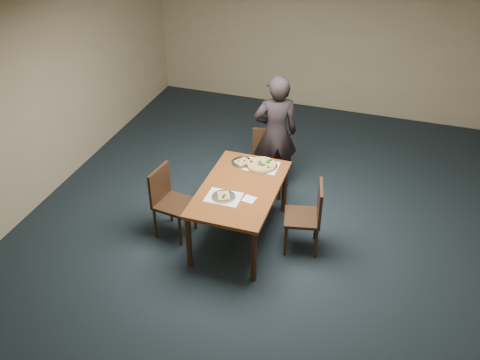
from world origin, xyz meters
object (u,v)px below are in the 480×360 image
(diner, at_px, (276,133))
(pizza_pan, at_px, (262,164))
(chair_right, at_px, (309,214))
(slice_plate_near, at_px, (224,196))
(chair_far, at_px, (267,158))
(chair_left, at_px, (168,198))
(dining_table, at_px, (240,193))
(slice_plate_far, at_px, (242,162))

(diner, xyz_separation_m, pizza_pan, (0.02, -0.74, -0.06))
(pizza_pan, bearing_deg, chair_right, -33.00)
(chair_right, relative_size, slice_plate_near, 3.25)
(chair_far, xyz_separation_m, chair_left, (-0.90, -1.30, 0.00))
(dining_table, xyz_separation_m, chair_left, (-0.87, -0.18, -0.14))
(chair_right, xyz_separation_m, diner, (-0.75, 1.21, 0.32))
(chair_right, relative_size, pizza_pan, 2.30)
(chair_far, relative_size, pizza_pan, 2.30)
(slice_plate_near, relative_size, slice_plate_far, 1.00)
(dining_table, xyz_separation_m, slice_plate_near, (-0.11, -0.26, 0.11))
(pizza_pan, xyz_separation_m, slice_plate_near, (-0.23, -0.79, -0.01))
(diner, relative_size, slice_plate_near, 5.97)
(chair_far, bearing_deg, chair_right, -67.62)
(slice_plate_far, bearing_deg, chair_right, -25.62)
(diner, xyz_separation_m, slice_plate_near, (-0.20, -1.52, -0.07))
(diner, bearing_deg, dining_table, 62.01)
(chair_left, bearing_deg, slice_plate_near, -88.18)
(chair_right, height_order, pizza_pan, chair_right)
(slice_plate_far, bearing_deg, chair_left, -135.63)
(dining_table, relative_size, chair_far, 1.65)
(dining_table, xyz_separation_m, slice_plate_far, (-0.15, 0.53, 0.10))
(slice_plate_near, bearing_deg, chair_right, 18.23)
(chair_far, height_order, diner, diner)
(diner, relative_size, slice_plate_far, 5.97)
(chair_left, height_order, diner, diner)
(chair_right, distance_m, slice_plate_far, 1.12)
(chair_left, bearing_deg, diner, -25.80)
(dining_table, relative_size, slice_plate_far, 5.36)
(chair_far, xyz_separation_m, diner, (0.07, 0.14, 0.32))
(slice_plate_near, bearing_deg, slice_plate_far, 92.36)
(chair_far, relative_size, diner, 0.54)
(dining_table, bearing_deg, chair_left, -168.36)
(chair_far, distance_m, slice_plate_near, 1.41)
(chair_right, bearing_deg, chair_left, -94.33)
(chair_far, height_order, slice_plate_near, chair_far)
(chair_left, relative_size, diner, 0.54)
(pizza_pan, bearing_deg, diner, 91.69)
(dining_table, xyz_separation_m, chair_right, (0.84, 0.06, -0.14))
(chair_left, distance_m, diner, 1.76)
(chair_far, relative_size, slice_plate_far, 3.25)
(slice_plate_near, xyz_separation_m, slice_plate_far, (-0.03, 0.79, -0.00))
(dining_table, distance_m, slice_plate_near, 0.30)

